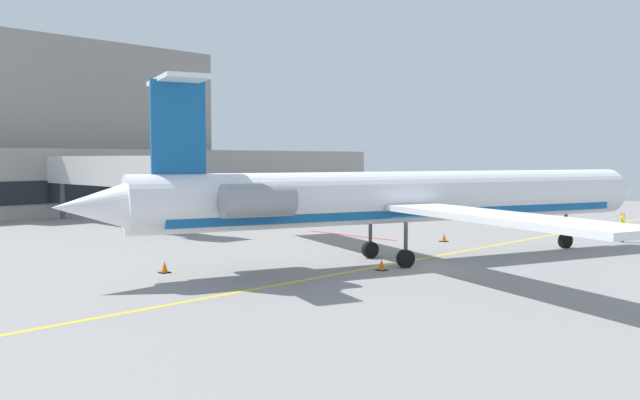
{
  "coord_description": "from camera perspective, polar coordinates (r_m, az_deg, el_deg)",
  "views": [
    {
      "loc": [
        -26.48,
        -19.14,
        5.44
      ],
      "look_at": [
        0.36,
        7.75,
        3.0
      ],
      "focal_mm": 36.56,
      "sensor_mm": 36.0,
      "label": 1
    }
  ],
  "objects": [
    {
      "name": "ground",
      "position": [
        33.13,
        9.12,
        -5.91
      ],
      "size": [
        120.0,
        120.0,
        0.11
      ],
      "color": "gray"
    },
    {
      "name": "terminal_building",
      "position": [
        74.54,
        -19.41,
        4.06
      ],
      "size": [
        70.1,
        15.34,
        17.74
      ],
      "color": "gray",
      "rests_on": "ground"
    },
    {
      "name": "jet_bridge_west",
      "position": [
        53.9,
        -17.56,
        2.38
      ],
      "size": [
        2.4,
        21.09,
        5.75
      ],
      "color": "silver",
      "rests_on": "ground"
    },
    {
      "name": "regional_jet",
      "position": [
        34.45,
        7.26,
        0.18
      ],
      "size": [
        33.64,
        28.94,
        8.98
      ],
      "color": "white",
      "rests_on": "ground"
    },
    {
      "name": "baggage_tug",
      "position": [
        58.08,
        -9.34,
        -0.79
      ],
      "size": [
        3.97,
        3.23,
        2.14
      ],
      "color": "silver",
      "rests_on": "ground"
    },
    {
      "name": "pushback_tractor",
      "position": [
        62.31,
        -4.52,
        -0.38
      ],
      "size": [
        2.39,
        3.51,
        2.36
      ],
      "color": "#19389E",
      "rests_on": "ground"
    },
    {
      "name": "marshaller",
      "position": [
        46.61,
        24.95,
        -2.19
      ],
      "size": [
        0.69,
        0.6,
        1.9
      ],
      "color": "#191E33",
      "rests_on": "ground"
    },
    {
      "name": "safety_cone_alpha",
      "position": [
        31.89,
        5.42,
        -5.71
      ],
      "size": [
        0.47,
        0.47,
        0.55
      ],
      "color": "orange",
      "rests_on": "ground"
    },
    {
      "name": "safety_cone_bravo",
      "position": [
        31.94,
        -13.46,
        -5.78
      ],
      "size": [
        0.47,
        0.47,
        0.55
      ],
      "color": "orange",
      "rests_on": "ground"
    },
    {
      "name": "safety_cone_charlie",
      "position": [
        43.3,
        10.79,
        -3.28
      ],
      "size": [
        0.47,
        0.47,
        0.55
      ],
      "color": "orange",
      "rests_on": "ground"
    }
  ]
}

